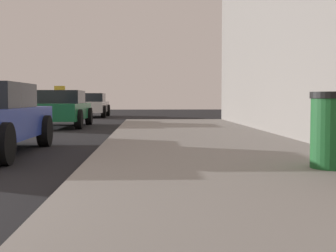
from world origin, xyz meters
TOP-DOWN VIEW (x-y plane):
  - sidewalk at (4.00, 0.00)m, footprint 4.00×32.00m
  - trash_bin at (5.10, 2.20)m, footprint 0.62×0.62m
  - car_green at (-0.24, 13.56)m, footprint 1.97×4.27m
  - car_white at (-0.28, 22.80)m, footprint 2.00×4.18m

SIDE VIEW (x-z plane):
  - sidewalk at x=4.00m, z-range 0.00..0.15m
  - trash_bin at x=5.10m, z-range 0.15..1.07m
  - car_white at x=-0.28m, z-range 0.01..1.28m
  - car_green at x=-0.24m, z-range -0.07..1.36m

